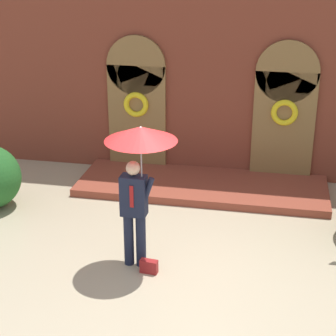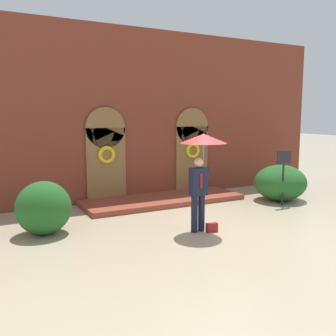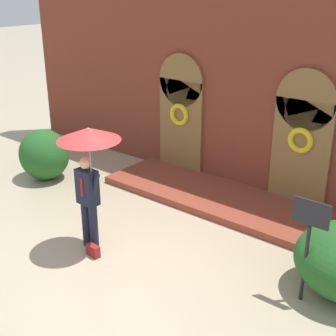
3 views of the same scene
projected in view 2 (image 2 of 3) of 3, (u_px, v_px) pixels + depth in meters
The scene contains 7 objects.
ground_plane at pixel (218, 227), 9.44m from camera, with size 80.00×80.00×0.00m, color tan.
building_facade at pixel (148, 119), 12.71m from camera, with size 14.00×2.30×5.60m.
person_with_umbrella at pixel (202, 153), 8.85m from camera, with size 1.10×1.10×2.36m.
handbag at pixel (212, 228), 9.01m from camera, with size 0.28×0.12×0.22m, color maroon.
sign_post at pixel (283, 169), 11.51m from camera, with size 0.56×0.06×1.72m.
shrub_left at pixel (44, 208), 8.78m from camera, with size 1.28×1.19×1.27m, color #235B23.
shrub_right at pixel (280, 183), 12.34m from camera, with size 1.74×1.63×1.17m, color #235B23.
Camera 2 is at (-5.36, -7.51, 2.79)m, focal length 40.00 mm.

